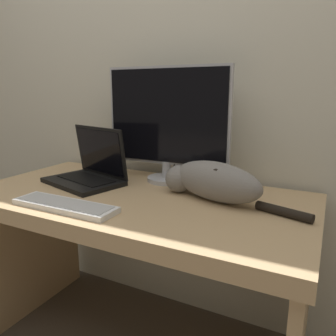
{
  "coord_description": "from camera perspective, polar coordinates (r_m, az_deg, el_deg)",
  "views": [
    {
      "loc": [
        0.69,
        -0.72,
        1.14
      ],
      "look_at": [
        0.17,
        0.32,
        0.87
      ],
      "focal_mm": 35.0,
      "sensor_mm": 36.0,
      "label": 1
    }
  ],
  "objects": [
    {
      "name": "wall_back",
      "position": [
        1.65,
        2.02,
        18.64
      ],
      "size": [
        6.4,
        0.06,
        2.6
      ],
      "color": "beige",
      "rests_on": "ground_plane"
    },
    {
      "name": "desk",
      "position": [
        1.4,
        -5.53,
        -10.75
      ],
      "size": [
        1.39,
        0.71,
        0.73
      ],
      "color": "tan",
      "rests_on": "ground_plane"
    },
    {
      "name": "monitor",
      "position": [
        1.48,
        -0.25,
        7.99
      ],
      "size": [
        0.59,
        0.18,
        0.52
      ],
      "color": "#B2B2B7",
      "rests_on": "desk"
    },
    {
      "name": "laptop",
      "position": [
        1.54,
        -13.64,
        -0.65
      ],
      "size": [
        0.4,
        0.32,
        0.25
      ],
      "rotation": [
        0.0,
        0.0,
        -0.27
      ],
      "color": "black",
      "rests_on": "desk"
    },
    {
      "name": "external_keyboard",
      "position": [
        1.24,
        -17.55,
        -6.22
      ],
      "size": [
        0.41,
        0.11,
        0.02
      ],
      "rotation": [
        0.0,
        0.0,
        0.0
      ],
      "color": "white",
      "rests_on": "desk"
    },
    {
      "name": "cat",
      "position": [
        1.27,
        7.61,
        -2.16
      ],
      "size": [
        0.58,
        0.25,
        0.15
      ],
      "rotation": [
        0.0,
        0.0,
        -0.3
      ],
      "color": "gray",
      "rests_on": "desk"
    }
  ]
}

